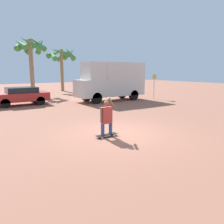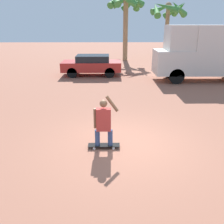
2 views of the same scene
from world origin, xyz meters
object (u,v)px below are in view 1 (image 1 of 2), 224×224
(palm_tree_near_van, at_px, (62,56))
(palm_tree_center_background, at_px, (30,48))
(person_skateboarder, at_px, (107,116))
(parked_car_red, at_px, (21,95))
(skateboard, at_px, (107,135))
(camper_van, at_px, (112,80))
(street_sign, at_px, (154,83))

(palm_tree_near_van, relative_size, palm_tree_center_background, 0.90)
(person_skateboarder, bearing_deg, parked_car_red, 95.35)
(palm_tree_center_background, bearing_deg, skateboard, -95.54)
(camper_van, bearing_deg, palm_tree_near_van, 90.05)
(person_skateboarder, xyz_separation_m, camper_van, (6.22, 8.83, 0.94))
(camper_van, bearing_deg, street_sign, -15.53)
(skateboard, bearing_deg, parked_car_red, 95.35)
(street_sign, bearing_deg, skateboard, -142.96)
(palm_tree_center_background, bearing_deg, person_skateboarder, -95.54)
(palm_tree_near_van, bearing_deg, skateboard, -107.10)
(camper_van, xyz_separation_m, palm_tree_center_background, (-4.50, 8.87, 3.14))
(camper_van, xyz_separation_m, parked_car_red, (-7.21, 1.72, -1.05))
(skateboard, xyz_separation_m, street_sign, (10.22, 7.71, 1.38))
(skateboard, relative_size, camper_van, 0.15)
(skateboard, distance_m, person_skateboarder, 0.77)
(person_skateboarder, bearing_deg, skateboard, -0.00)
(person_skateboarder, bearing_deg, street_sign, 37.04)
(skateboard, xyz_separation_m, camper_van, (6.22, 8.83, 1.71))
(skateboard, height_order, palm_tree_near_van, palm_tree_near_van)
(palm_tree_near_van, distance_m, palm_tree_center_background, 5.15)
(palm_tree_near_van, height_order, palm_tree_center_background, palm_tree_center_background)
(street_sign, bearing_deg, person_skateboarder, -142.96)
(skateboard, bearing_deg, person_skateboarder, 180.00)
(parked_car_red, xyz_separation_m, palm_tree_near_van, (7.20, 9.64, 3.74))
(street_sign, bearing_deg, parked_car_red, 165.83)
(palm_tree_center_background, distance_m, street_sign, 13.56)
(person_skateboarder, relative_size, street_sign, 0.66)
(skateboard, height_order, street_sign, street_sign)
(camper_van, xyz_separation_m, street_sign, (4.00, -1.11, -0.33))
(camper_van, relative_size, palm_tree_center_background, 1.01)
(camper_van, relative_size, palm_tree_near_van, 1.12)
(skateboard, distance_m, palm_tree_near_van, 21.57)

